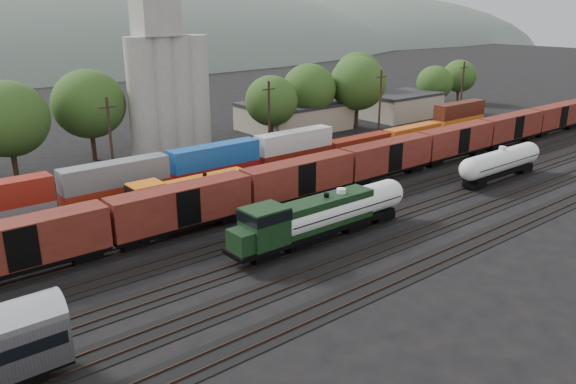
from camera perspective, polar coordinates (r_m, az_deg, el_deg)
ground at (r=60.74m, az=1.75°, el=-3.00°), size 600.00×600.00×0.00m
tracks at (r=60.72m, az=1.75°, el=-2.96°), size 180.00×33.20×0.20m
green_locomotive at (r=53.31m, az=1.40°, el=-2.98°), size 18.01×3.18×4.77m
tank_car_a at (r=56.58m, az=5.37°, el=-1.75°), size 17.55×3.14×4.60m
tank_car_b at (r=79.33m, az=20.81°, el=2.89°), size 16.75×3.00×4.39m
orange_locomotive at (r=62.77m, az=-10.66°, el=-0.24°), size 17.07×2.84×4.27m
boxcar_string at (r=81.74m, az=13.61°, el=4.37°), size 184.40×2.90×4.20m
container_wall at (r=64.60m, az=-17.57°, el=0.06°), size 164.64×2.60×5.80m
grain_silo at (r=89.12m, az=-12.12°, el=10.92°), size 13.40×5.00×29.00m
industrial_sheds at (r=91.49m, az=-9.68°, el=5.71°), size 119.38×17.26×5.10m
tree_band at (r=90.61m, az=-11.71°, el=8.89°), size 163.18×21.94×14.02m
utility_poles at (r=76.26m, az=-9.15°, el=6.06°), size 122.20×0.36×12.00m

